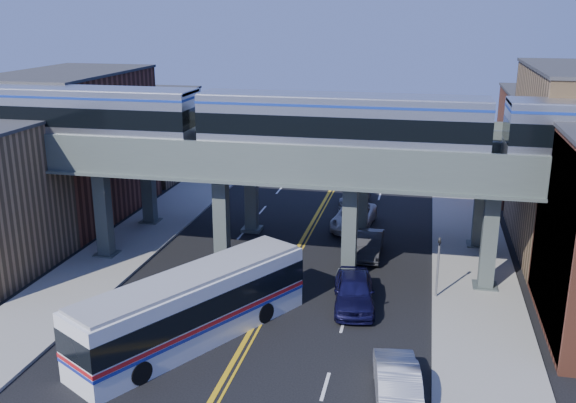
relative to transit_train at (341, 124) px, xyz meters
name	(u,v)px	position (x,y,z in m)	size (l,w,h in m)	color
ground	(250,332)	(-3.34, -8.00, -9.41)	(120.00, 120.00, 0.00)	black
sidewalk_west	(128,245)	(-14.84, 2.00, -9.33)	(5.00, 70.00, 0.16)	gray
sidewalk_east	(474,273)	(8.16, 2.00, -9.33)	(5.00, 70.00, 0.16)	gray
building_west_b	(73,146)	(-21.84, 8.00, -3.91)	(8.00, 14.00, 11.00)	brown
building_west_c	(145,134)	(-21.84, 21.00, -5.41)	(8.00, 10.00, 8.00)	#8F6F4A
building_east_c	(550,146)	(15.16, 21.00, -4.91)	(8.00, 10.00, 9.00)	brown
mural_panel	(552,238)	(11.21, -4.00, -4.66)	(0.10, 9.50, 9.50)	teal
elevated_viaduct_near	(284,171)	(-3.34, 0.00, -2.94)	(52.00, 3.60, 7.40)	#414C4A
elevated_viaduct_far	(306,147)	(-3.34, 7.00, -2.94)	(52.00, 3.60, 7.40)	#414C4A
transit_train	(341,124)	(0.00, 0.00, 0.00)	(50.70, 3.18, 3.71)	black
stop_sign	(270,277)	(-3.04, -5.00, -7.65)	(0.76, 0.09, 2.63)	slate
traffic_signal	(438,261)	(5.86, -2.00, -7.11)	(0.15, 0.18, 4.10)	slate
transit_bus	(194,308)	(-5.81, -9.25, -7.69)	(8.95, 12.63, 3.33)	silver
car_lane_a	(354,291)	(1.44, -3.93, -8.49)	(2.16, 5.37, 1.83)	black
car_lane_b	(369,245)	(1.54, 3.81, -8.63)	(1.65, 4.72, 1.56)	#2F3032
car_lane_c	(354,217)	(-0.11, 9.38, -8.59)	(2.72, 5.90, 1.64)	silver
car_lane_d	(356,195)	(-0.68, 15.58, -8.66)	(2.09, 5.13, 1.49)	#9B9C9F
car_parked_curb	(397,380)	(4.19, -12.14, -8.57)	(1.77, 5.08, 1.67)	#A9A9AE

